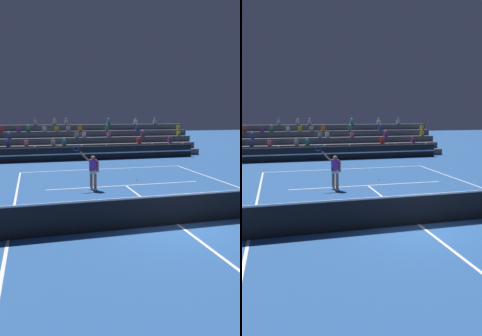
% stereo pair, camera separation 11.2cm
% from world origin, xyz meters
% --- Properties ---
extents(ground_plane, '(120.00, 120.00, 0.00)m').
position_xyz_m(ground_plane, '(0.00, 0.00, 0.00)').
color(ground_plane, '#285699').
extents(court_lines, '(11.10, 23.90, 0.01)m').
position_xyz_m(court_lines, '(0.00, 0.00, 0.00)').
color(court_lines, white).
rests_on(court_lines, ground).
extents(tennis_net, '(12.00, 0.10, 1.10)m').
position_xyz_m(tennis_net, '(0.00, 0.00, 0.54)').
color(tennis_net, '#2D6B38').
rests_on(tennis_net, ground).
extents(sponsor_banner_wall, '(18.00, 0.26, 1.10)m').
position_xyz_m(sponsor_banner_wall, '(0.00, 16.70, 0.55)').
color(sponsor_banner_wall, black).
rests_on(sponsor_banner_wall, ground).
extents(bleacher_stand, '(20.58, 4.75, 3.38)m').
position_xyz_m(bleacher_stand, '(-0.00, 20.50, 1.02)').
color(bleacher_stand, '#4C515B').
rests_on(bleacher_stand, ground).
extents(tennis_player, '(1.26, 0.65, 2.30)m').
position_xyz_m(tennis_player, '(-1.85, 5.91, 0.98)').
color(tennis_player, '#9E7051').
rests_on(tennis_player, ground).
extents(tennis_ball, '(0.07, 0.07, 0.07)m').
position_xyz_m(tennis_ball, '(0.98, 7.59, 0.03)').
color(tennis_ball, '#C6DB33').
rests_on(tennis_ball, ground).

